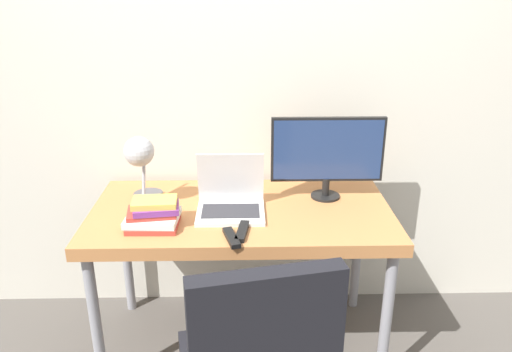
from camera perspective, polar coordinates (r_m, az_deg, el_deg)
wall_back at (r=2.62m, az=-1.78°, el=10.81°), size 8.00×0.05×2.60m
desk at (r=2.40m, az=-1.68°, el=-5.26°), size 1.42×0.74×0.78m
laptop at (r=2.32m, az=-2.91°, el=-2.84°), size 0.31×0.26×0.27m
monitor at (r=2.43m, az=8.17°, el=2.65°), size 0.55×0.14×0.41m
desk_lamp at (r=2.37m, az=-13.09°, el=2.12°), size 0.15×0.26×0.35m
book_stack at (r=2.23m, az=-11.62°, el=-4.31°), size 0.24×0.21×0.12m
tv_remote at (r=2.09m, az=-2.82°, el=-7.05°), size 0.08×0.17×0.02m
media_remote at (r=2.14m, az=-1.58°, el=-6.34°), size 0.06×0.18×0.02m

